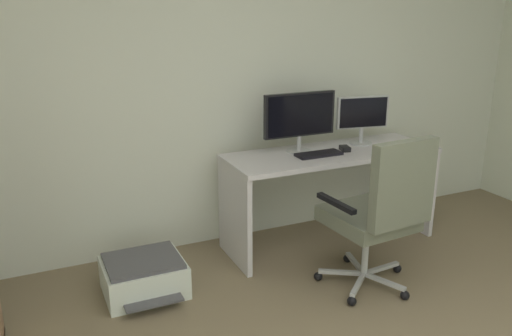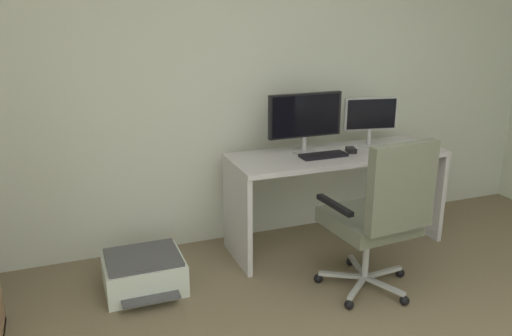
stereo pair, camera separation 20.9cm
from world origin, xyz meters
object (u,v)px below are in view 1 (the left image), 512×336
object	(u,v)px
monitor_secondary	(362,115)
office_chair	(380,209)
printer	(144,276)
desk	(331,175)
computer_mouse	(345,148)
monitor_main	(300,117)
keyboard	(319,154)

from	to	relation	value
monitor_secondary	office_chair	distance (m)	1.03
printer	office_chair	bearing A→B (deg)	-23.62
desk	computer_mouse	size ratio (longest dim) A/B	16.10
desk	printer	size ratio (longest dim) A/B	3.12
desk	monitor_main	world-z (taller)	monitor_main
desk	keyboard	bearing A→B (deg)	-158.74
monitor_secondary	office_chair	world-z (taller)	monitor_secondary
office_chair	desk	bearing A→B (deg)	80.75
monitor_secondary	keyboard	distance (m)	0.54
office_chair	monitor_secondary	bearing A→B (deg)	62.28
monitor_main	computer_mouse	bearing A→B (deg)	-19.73
office_chair	printer	size ratio (longest dim) A/B	2.02
desk	office_chair	size ratio (longest dim) A/B	1.55
printer	keyboard	bearing A→B (deg)	4.40
monitor_main	office_chair	distance (m)	0.95
computer_mouse	keyboard	bearing A→B (deg)	-160.08
keyboard	desk	bearing A→B (deg)	21.54
keyboard	printer	size ratio (longest dim) A/B	0.66
computer_mouse	desk	bearing A→B (deg)	176.60
monitor_secondary	computer_mouse	xyz separation A→B (m)	(-0.22, -0.12, -0.21)
computer_mouse	office_chair	xyz separation A→B (m)	(-0.22, -0.73, -0.18)
monitor_secondary	monitor_main	bearing A→B (deg)	-179.98
monitor_secondary	computer_mouse	size ratio (longest dim) A/B	4.13
monitor_secondary	computer_mouse	distance (m)	0.33
computer_mouse	monitor_main	bearing A→B (deg)	173.32
keyboard	office_chair	xyz separation A→B (m)	(0.03, -0.70, -0.18)
computer_mouse	monitor_secondary	bearing A→B (deg)	40.58
monitor_secondary	desk	bearing A→B (deg)	-164.50
monitor_main	computer_mouse	xyz separation A→B (m)	(0.33, -0.12, -0.25)
desk	monitor_secondary	size ratio (longest dim) A/B	3.90
printer	desk	bearing A→B (deg)	6.17
monitor_main	office_chair	bearing A→B (deg)	-82.73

